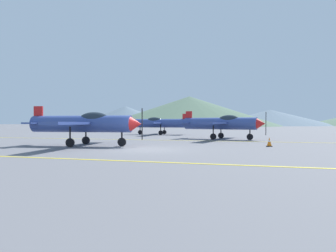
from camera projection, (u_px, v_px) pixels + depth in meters
ground_plane at (146, 149)px, 16.00m from camera, size 400.00×400.00×0.00m
apron_line_near at (106, 160)px, 11.29m from camera, size 80.00×0.16×0.01m
apron_line_far at (177, 140)px, 23.83m from camera, size 80.00×0.16×0.01m
airplane_near at (85, 123)px, 18.32m from camera, size 7.61×8.74×2.61m
airplane_mid at (222, 123)px, 25.65m from camera, size 7.65×8.68×2.61m
airplane_far at (159, 123)px, 35.64m from camera, size 7.58×8.73×2.61m
traffic_cone_front at (269, 142)px, 17.83m from camera, size 0.36×0.36×0.59m
hill_left at (126, 116)px, 174.80m from camera, size 62.33×62.33×11.67m
hill_centerleft at (189, 111)px, 131.57m from camera, size 82.20×82.20×13.77m
hill_centerright at (270, 118)px, 141.94m from camera, size 59.30×59.30×7.99m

